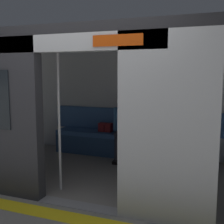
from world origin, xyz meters
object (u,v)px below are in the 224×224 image
at_px(person_seated, 127,123).
at_px(handbag, 105,127).
at_px(book, 148,135).
at_px(bench_seat, 131,140).
at_px(train_car, 108,84).
at_px(grab_pole_door, 59,118).

distance_m(person_seated, handbag, 0.51).
xyz_separation_m(person_seated, book, (-0.40, -0.07, -0.21)).
bearing_deg(person_seated, bench_seat, -145.68).
height_order(train_car, person_seated, train_car).
xyz_separation_m(train_car, handbag, (0.48, -1.05, -0.91)).
height_order(person_seated, book, person_seated).
bearing_deg(person_seated, train_car, 90.03).
relative_size(person_seated, handbag, 4.57).
bearing_deg(handbag, book, 176.65).
xyz_separation_m(bench_seat, handbag, (0.56, -0.07, 0.19)).
bearing_deg(grab_pole_door, bench_seat, -104.52).
distance_m(bench_seat, book, 0.35).
bearing_deg(book, train_car, 56.62).
bearing_deg(book, handbag, -14.76).
bearing_deg(handbag, person_seated, 166.05).
relative_size(person_seated, grab_pole_door, 0.58).
bearing_deg(person_seated, handbag, -13.95).
xyz_separation_m(train_car, person_seated, (0.00, -0.93, -0.78)).
distance_m(person_seated, book, 0.46).
distance_m(book, grab_pole_door, 2.07).
bearing_deg(handbag, bench_seat, 173.11).
height_order(bench_seat, book, book).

